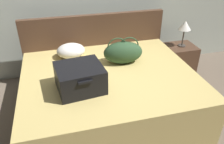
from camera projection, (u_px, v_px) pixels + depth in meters
ground_plane at (118, 132)px, 2.77m from camera, size 12.00×12.00×0.00m
bed at (109, 93)px, 2.95m from camera, size 2.08×1.72×0.58m
headboard at (95, 48)px, 3.58m from camera, size 2.13×0.08×1.05m
hard_case_large at (80, 77)px, 2.47m from camera, size 0.53×0.50×0.27m
duffel_bag at (123, 52)px, 2.97m from camera, size 0.53×0.30×0.35m
pillow_near_headboard at (71, 51)px, 3.14m from camera, size 0.38×0.30×0.19m
nightstand at (179, 61)px, 3.76m from camera, size 0.44×0.40×0.53m
table_lamp at (185, 26)px, 3.46m from camera, size 0.18×0.18×0.40m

